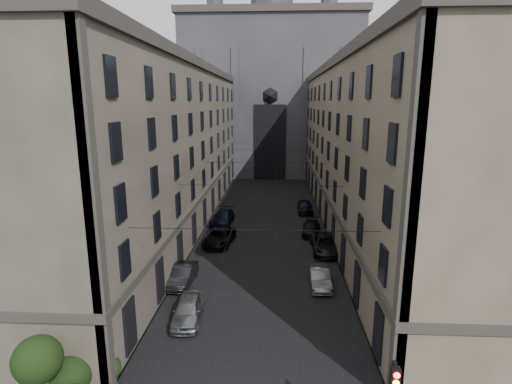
% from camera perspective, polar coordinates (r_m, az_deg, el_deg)
% --- Properties ---
extents(sidewalk_left, '(7.00, 80.00, 0.15)m').
position_cam_1_polar(sidewalk_left, '(50.48, -10.67, -3.99)').
color(sidewalk_left, '#383533').
rests_on(sidewalk_left, ground).
extents(sidewalk_right, '(7.00, 80.00, 0.15)m').
position_cam_1_polar(sidewalk_right, '(49.96, 13.52, -4.30)').
color(sidewalk_right, '#383533').
rests_on(sidewalk_right, ground).
extents(building_left, '(13.60, 60.60, 18.85)m').
position_cam_1_polar(building_left, '(49.47, -14.44, 6.46)').
color(building_left, '#453F35').
rests_on(building_left, ground).
extents(building_right, '(13.60, 60.60, 18.85)m').
position_cam_1_polar(building_right, '(48.79, 17.50, 6.19)').
color(building_right, brown).
rests_on(building_right, ground).
extents(gothic_tower, '(35.00, 23.00, 58.00)m').
position_cam_1_polar(gothic_tower, '(86.00, 2.18, 14.96)').
color(gothic_tower, '#2D2D33').
rests_on(gothic_tower, ground).
extents(shrub_cluster, '(3.90, 4.40, 3.90)m').
position_cam_1_polar(shrub_cluster, '(22.63, -25.88, -22.45)').
color(shrub_cluster, black).
rests_on(shrub_cluster, sidewalk_left).
extents(tram_wires, '(14.00, 60.00, 0.43)m').
position_cam_1_polar(tram_wires, '(47.16, 1.39, 4.00)').
color(tram_wires, black).
rests_on(tram_wires, ground).
extents(car_left_near, '(2.11, 4.68, 1.56)m').
position_cam_1_polar(car_left_near, '(28.24, -9.71, -16.27)').
color(car_left_near, slate).
rests_on(car_left_near, ground).
extents(car_left_midnear, '(1.76, 4.68, 1.53)m').
position_cam_1_polar(car_left_midnear, '(33.39, -10.42, -11.58)').
color(car_left_midnear, black).
rests_on(car_left_midnear, ground).
extents(car_left_midfar, '(3.22, 5.81, 1.54)m').
position_cam_1_polar(car_left_midfar, '(41.69, -5.27, -6.41)').
color(car_left_midfar, black).
rests_on(car_left_midfar, ground).
extents(car_left_far, '(2.73, 5.76, 1.62)m').
position_cam_1_polar(car_left_far, '(48.28, -4.81, -3.67)').
color(car_left_far, black).
rests_on(car_left_far, ground).
extents(car_right_near, '(1.55, 4.37, 1.44)m').
position_cam_1_polar(car_right_near, '(32.94, 9.07, -11.96)').
color(car_right_near, slate).
rests_on(car_right_near, ground).
extents(car_right_midnear, '(2.76, 5.91, 1.64)m').
position_cam_1_polar(car_right_midnear, '(40.08, 9.94, -7.27)').
color(car_right_midnear, black).
rests_on(car_right_midnear, ground).
extents(car_right_midfar, '(2.49, 4.95, 1.38)m').
position_cam_1_polar(car_right_midfar, '(45.06, 7.92, -5.11)').
color(car_right_midfar, black).
rests_on(car_right_midfar, ground).
extents(car_right_far, '(1.98, 4.83, 1.64)m').
position_cam_1_polar(car_right_far, '(53.54, 7.04, -2.07)').
color(car_right_far, black).
rests_on(car_right_far, ground).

